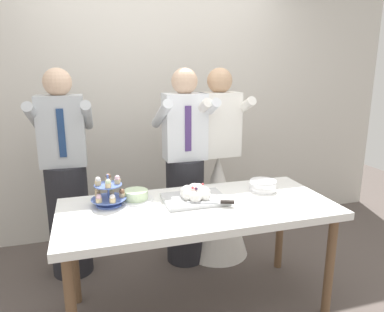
{
  "coord_description": "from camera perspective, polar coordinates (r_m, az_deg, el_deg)",
  "views": [
    {
      "loc": [
        -0.68,
        -2.1,
        1.66
      ],
      "look_at": [
        0.0,
        0.15,
        1.07
      ],
      "focal_mm": 33.41,
      "sensor_mm": 36.0,
      "label": 1
    }
  ],
  "objects": [
    {
      "name": "plate_stack",
      "position": [
        2.69,
        11.24,
        -4.65
      ],
      "size": [
        0.2,
        0.2,
        0.08
      ],
      "color": "white",
      "rests_on": "dessert_table"
    },
    {
      "name": "person_guest",
      "position": [
        3.0,
        -19.39,
        -4.57
      ],
      "size": [
        0.47,
        0.5,
        1.66
      ],
      "color": "#232328",
      "rests_on": "ground_plane"
    },
    {
      "name": "person_groom",
      "position": [
        3.02,
        -1.13,
        -3.64
      ],
      "size": [
        0.46,
        0.49,
        1.66
      ],
      "color": "#232328",
      "rests_on": "ground_plane"
    },
    {
      "name": "round_cake",
      "position": [
        2.48,
        -8.96,
        -6.3
      ],
      "size": [
        0.24,
        0.24,
        0.07
      ],
      "color": "white",
      "rests_on": "dessert_table"
    },
    {
      "name": "cupcake_stand",
      "position": [
        2.41,
        -13.18,
        -5.79
      ],
      "size": [
        0.23,
        0.23,
        0.21
      ],
      "color": "#4C66B2",
      "rests_on": "dessert_table"
    },
    {
      "name": "ground_plane",
      "position": [
        2.76,
        0.96,
        -23.0
      ],
      "size": [
        8.0,
        8.0,
        0.0
      ],
      "primitive_type": "plane",
      "color": "#564C47"
    },
    {
      "name": "person_bride",
      "position": [
        3.19,
        4.12,
        -5.79
      ],
      "size": [
        0.56,
        0.56,
        1.66
      ],
      "color": "white",
      "rests_on": "ground_plane"
    },
    {
      "name": "dessert_table",
      "position": [
        2.4,
        1.03,
        -9.52
      ],
      "size": [
        1.8,
        0.8,
        0.78
      ],
      "color": "white",
      "rests_on": "ground_plane"
    },
    {
      "name": "main_cake_tray",
      "position": [
        2.44,
        0.46,
        -6.24
      ],
      "size": [
        0.43,
        0.35,
        0.12
      ],
      "color": "silver",
      "rests_on": "dessert_table"
    },
    {
      "name": "rear_wall",
      "position": [
        3.59,
        -5.99,
        10.53
      ],
      "size": [
        5.2,
        0.1,
        2.9
      ],
      "primitive_type": "cube",
      "color": "beige",
      "rests_on": "ground_plane"
    }
  ]
}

